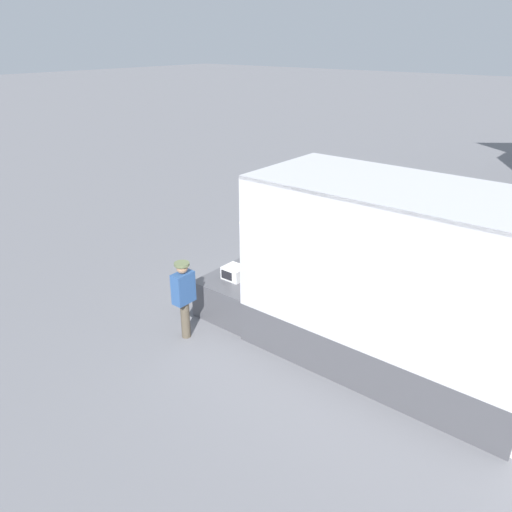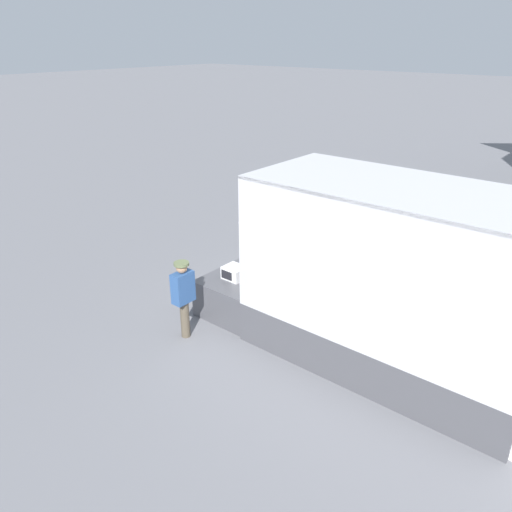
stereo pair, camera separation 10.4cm
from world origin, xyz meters
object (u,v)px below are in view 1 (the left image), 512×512
at_px(microwave, 235,273).
at_px(worker_person, 184,293).
at_px(portable_generator, 268,256).
at_px(box_truck, 470,344).

xyz_separation_m(microwave, worker_person, (-0.12, -1.37, 0.04)).
bearing_deg(portable_generator, microwave, -95.35).
height_order(box_truck, worker_person, box_truck).
relative_size(microwave, portable_generator, 0.76).
bearing_deg(worker_person, box_truck, 20.29).
bearing_deg(microwave, worker_person, -94.99).
bearing_deg(portable_generator, box_truck, -7.24).
relative_size(microwave, worker_person, 0.27).
relative_size(box_truck, portable_generator, 11.62).
distance_m(box_truck, microwave, 4.78).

